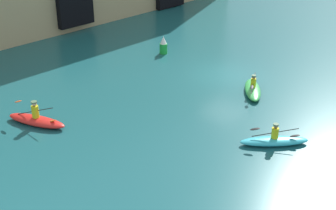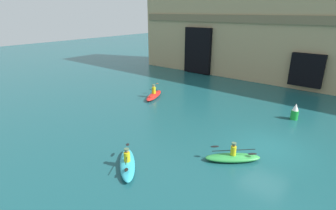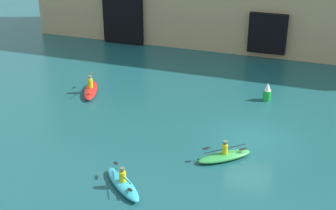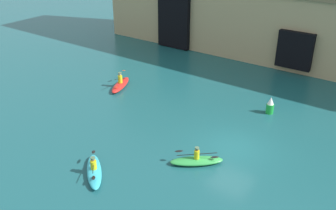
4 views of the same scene
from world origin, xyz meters
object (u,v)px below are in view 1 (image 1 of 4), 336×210
(kayak_red, at_px, (36,120))
(kayak_green, at_px, (253,89))
(kayak_cyan, at_px, (274,140))
(marker_buoy, at_px, (163,46))

(kayak_red, distance_m, kayak_green, 11.38)
(kayak_cyan, xyz_separation_m, kayak_red, (-6.35, 9.02, 0.03))
(kayak_red, bearing_deg, kayak_green, 40.72)
(kayak_cyan, height_order, marker_buoy, marker_buoy)
(kayak_red, xyz_separation_m, kayak_green, (10.13, -5.19, -0.04))
(marker_buoy, bearing_deg, kayak_green, -96.88)
(kayak_cyan, distance_m, kayak_red, 11.03)
(kayak_red, bearing_deg, marker_buoy, 81.16)
(kayak_red, bearing_deg, kayak_cyan, 12.95)
(kayak_cyan, height_order, kayak_green, kayak_green)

